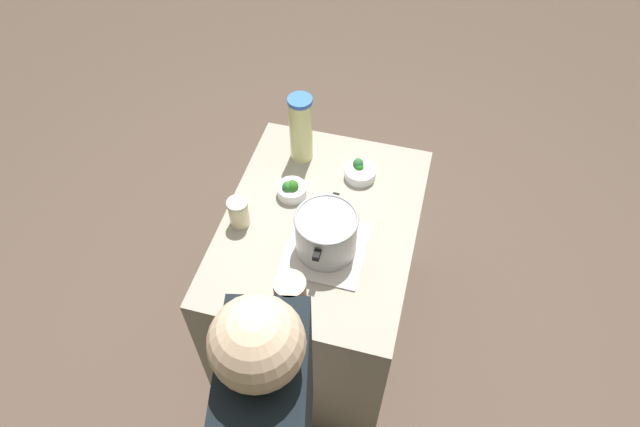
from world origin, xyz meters
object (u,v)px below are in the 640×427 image
object	(u,v)px
mason_jar	(239,212)
broccoli_bowl_front	(291,189)
cooking_pot	(326,233)
lemonade_pitcher	(301,129)
broccoli_bowl_center	(360,172)

from	to	relation	value
mason_jar	broccoli_bowl_front	world-z (taller)	mason_jar
cooking_pot	mason_jar	size ratio (longest dim) A/B	2.43
lemonade_pitcher	broccoli_bowl_center	world-z (taller)	lemonade_pitcher
lemonade_pitcher	broccoli_bowl_center	bearing A→B (deg)	79.07
mason_jar	broccoli_bowl_center	xyz separation A→B (m)	(-0.37, 0.40, -0.04)
cooking_pot	lemonade_pitcher	bearing A→B (deg)	-153.48
cooking_pot	lemonade_pitcher	world-z (taller)	lemonade_pitcher
mason_jar	cooking_pot	bearing A→B (deg)	84.25
mason_jar	lemonade_pitcher	bearing A→B (deg)	162.40
lemonade_pitcher	mason_jar	bearing A→B (deg)	-17.60
mason_jar	broccoli_bowl_front	bearing A→B (deg)	141.15
lemonade_pitcher	broccoli_bowl_front	size ratio (longest dim) A/B	2.63
cooking_pot	broccoli_bowl_front	distance (m)	0.31
lemonade_pitcher	mason_jar	world-z (taller)	lemonade_pitcher
mason_jar	broccoli_bowl_front	distance (m)	0.25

